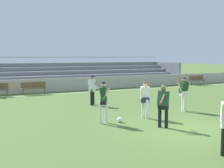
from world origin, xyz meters
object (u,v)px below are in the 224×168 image
Objects in this scene: bench_centre_sideline at (197,79)px; bench_near_wall_gap at (34,87)px; player_dark_wide_right at (103,98)px; player_dark_wide_left at (163,102)px; soccer_ball at (120,120)px; player_white_deep_cover at (145,97)px; bleacher_stand at (61,75)px; player_white_dropping_back at (92,87)px; player_dark_on_ball at (184,91)px.

bench_centre_sideline is 15.61m from bench_near_wall_gap.
bench_centre_sideline is 19.34m from player_dark_wide_right.
player_dark_wide_left is 7.41× the size of soccer_ball.
soccer_ball is (0.67, -0.19, -0.91)m from player_dark_wide_right.
player_white_deep_cover is (2.09, 0.07, -0.06)m from player_dark_wide_right.
player_dark_wide_right is at bearing -103.77° from bleacher_stand.
bleacher_stand reaches higher than player_white_dropping_back.
player_dark_on_ball reaches higher than bench_centre_sideline.
player_dark_wide_right is 4.93m from player_white_dropping_back.
player_white_dropping_back reaches higher than bench_centre_sideline.
bleacher_stand is 15.58m from soccer_ball.
soccer_ball is (0.46, -11.30, -0.44)m from bench_near_wall_gap.
bleacher_stand reaches higher than player_dark_wide_right.
player_dark_wide_left is (1.41, -12.92, 0.42)m from bench_near_wall_gap.
bench_near_wall_gap is (-15.61, 0.00, 0.00)m from bench_centre_sideline.
player_white_dropping_back is at bearing -76.88° from bench_near_wall_gap.
player_white_deep_cover is at bearing -80.30° from bench_near_wall_gap.
player_dark_on_ball is at bearing -66.31° from bench_near_wall_gap.
player_white_deep_cover is at bearing 75.79° from player_dark_wide_left.
player_dark_wide_left is at bearing -142.80° from player_dark_on_ball.
player_dark_on_ball is 4.32m from soccer_ball.
bleacher_stand is 5.30m from bench_near_wall_gap.
player_dark_wide_left reaches higher than bench_centre_sideline.
bench_near_wall_gap is 1.10× the size of player_dark_wide_left.
player_dark_wide_right is at bearing -144.90° from bench_centre_sideline.
bench_centre_sideline is 18.91m from soccer_ball.
player_dark_on_ball is at bearing -52.30° from player_white_dropping_back.
bench_near_wall_gap is at bearing 92.34° from soccer_ball.
player_dark_on_ball reaches higher than player_dark_wide_left.
player_dark_on_ball is (2.72, 0.55, 0.05)m from player_white_deep_cover.
bench_near_wall_gap is at bearing 99.70° from player_white_deep_cover.
bleacher_stand is 14.03× the size of player_white_dropping_back.
bleacher_stand is 15.08m from player_white_deep_cover.
player_white_dropping_back is at bearing 77.67° from soccer_ball.
player_dark_wide_left reaches higher than soccer_ball.
player_dark_on_ball is (-11.01, -10.50, 0.46)m from bench_centre_sideline.
player_white_dropping_back is at bearing 89.12° from player_dark_wide_left.
bench_centre_sideline and bench_near_wall_gap have the same top height.
player_dark_on_ball reaches higher than player_white_dropping_back.
player_dark_wide_left is (1.62, -1.80, -0.05)m from player_dark_wide_right.
player_dark_wide_left is at bearing -83.75° from bench_near_wall_gap.
soccer_ball is at bearing 120.48° from player_dark_wide_left.
bench_centre_sideline is 1.00× the size of bench_near_wall_gap.
player_dark_wide_right is 1.01× the size of player_dark_on_ball.
bleacher_stand is 15.51m from player_dark_wide_right.
bench_near_wall_gap is 1.06× the size of player_dark_wide_right.
player_white_deep_cover is at bearing -96.09° from bleacher_stand.
bleacher_stand is at bearing 161.98° from bench_centre_sideline.
player_dark_wide_left is (-14.20, -12.92, 0.42)m from bench_centre_sideline.
player_dark_wide_right is 7.73× the size of soccer_ball.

